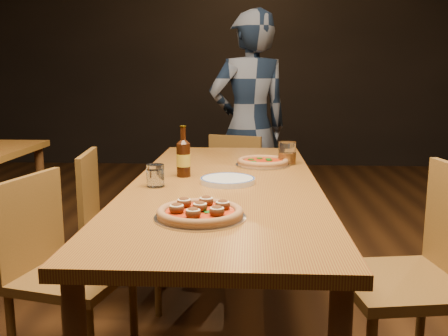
{
  "coord_description": "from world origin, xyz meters",
  "views": [
    {
      "loc": [
        0.11,
        -2.11,
        1.21
      ],
      "look_at": [
        0.0,
        -0.05,
        0.82
      ],
      "focal_mm": 40.0,
      "sensor_mm": 36.0,
      "label": 1
    }
  ],
  "objects_px": {
    "chair_main_sw": "(126,225)",
    "chair_main_e": "(402,281)",
    "pizza_meatball": "(200,212)",
    "plate_stack": "(228,180)",
    "pizza_margherita": "(263,162)",
    "table_main": "(225,198)",
    "water_glass": "(155,176)",
    "diner": "(249,128)",
    "chair_main_nw": "(73,274)",
    "amber_glass": "(287,153)",
    "beer_bottle": "(183,159)",
    "chair_end": "(226,193)"
  },
  "relations": [
    {
      "from": "chair_main_sw",
      "to": "chair_main_e",
      "type": "height_order",
      "value": "chair_main_e"
    },
    {
      "from": "pizza_meatball",
      "to": "plate_stack",
      "type": "xyz_separation_m",
      "value": [
        0.07,
        0.53,
        -0.01
      ]
    },
    {
      "from": "pizza_margherita",
      "to": "plate_stack",
      "type": "bearing_deg",
      "value": -110.71
    },
    {
      "from": "table_main",
      "to": "water_glass",
      "type": "distance_m",
      "value": 0.32
    },
    {
      "from": "chair_main_e",
      "to": "plate_stack",
      "type": "xyz_separation_m",
      "value": [
        -0.66,
        0.33,
        0.3
      ]
    },
    {
      "from": "chair_main_sw",
      "to": "diner",
      "type": "relative_size",
      "value": 0.52
    },
    {
      "from": "water_glass",
      "to": "diner",
      "type": "height_order",
      "value": "diner"
    },
    {
      "from": "chair_main_nw",
      "to": "plate_stack",
      "type": "relative_size",
      "value": 3.65
    },
    {
      "from": "amber_glass",
      "to": "pizza_meatball",
      "type": "bearing_deg",
      "value": -109.41
    },
    {
      "from": "pizza_meatball",
      "to": "diner",
      "type": "height_order",
      "value": "diner"
    },
    {
      "from": "beer_bottle",
      "to": "amber_glass",
      "type": "height_order",
      "value": "beer_bottle"
    },
    {
      "from": "plate_stack",
      "to": "diner",
      "type": "xyz_separation_m",
      "value": [
        0.09,
        1.5,
        0.06
      ]
    },
    {
      "from": "pizza_margherita",
      "to": "beer_bottle",
      "type": "bearing_deg",
      "value": -141.12
    },
    {
      "from": "chair_main_e",
      "to": "water_glass",
      "type": "relative_size",
      "value": 9.96
    },
    {
      "from": "chair_main_e",
      "to": "beer_bottle",
      "type": "bearing_deg",
      "value": -126.49
    },
    {
      "from": "chair_end",
      "to": "beer_bottle",
      "type": "bearing_deg",
      "value": -80.63
    },
    {
      "from": "chair_main_nw",
      "to": "chair_end",
      "type": "height_order",
      "value": "chair_main_nw"
    },
    {
      "from": "beer_bottle",
      "to": "water_glass",
      "type": "distance_m",
      "value": 0.23
    },
    {
      "from": "chair_main_sw",
      "to": "chair_main_e",
      "type": "relative_size",
      "value": 0.92
    },
    {
      "from": "chair_main_nw",
      "to": "chair_main_e",
      "type": "bearing_deg",
      "value": -79.96
    },
    {
      "from": "beer_bottle",
      "to": "amber_glass",
      "type": "distance_m",
      "value": 0.6
    },
    {
      "from": "pizza_margherita",
      "to": "diner",
      "type": "bearing_deg",
      "value": 93.9
    },
    {
      "from": "pizza_margherita",
      "to": "chair_main_e",
      "type": "bearing_deg",
      "value": -56.47
    },
    {
      "from": "chair_main_e",
      "to": "water_glass",
      "type": "xyz_separation_m",
      "value": [
        -0.95,
        0.25,
        0.33
      ]
    },
    {
      "from": "pizza_margherita",
      "to": "amber_glass",
      "type": "height_order",
      "value": "amber_glass"
    },
    {
      "from": "amber_glass",
      "to": "chair_main_e",
      "type": "bearing_deg",
      "value": -64.88
    },
    {
      "from": "plate_stack",
      "to": "amber_glass",
      "type": "relative_size",
      "value": 2.05
    },
    {
      "from": "chair_main_nw",
      "to": "chair_end",
      "type": "xyz_separation_m",
      "value": [
        0.54,
        1.46,
        -0.02
      ]
    },
    {
      "from": "diner",
      "to": "chair_main_e",
      "type": "bearing_deg",
      "value": 85.05
    },
    {
      "from": "pizza_margherita",
      "to": "diner",
      "type": "height_order",
      "value": "diner"
    },
    {
      "from": "pizza_meatball",
      "to": "diner",
      "type": "distance_m",
      "value": 2.04
    },
    {
      "from": "chair_main_e",
      "to": "plate_stack",
      "type": "bearing_deg",
      "value": -125.15
    },
    {
      "from": "water_glass",
      "to": "chair_main_e",
      "type": "bearing_deg",
      "value": -14.46
    },
    {
      "from": "chair_end",
      "to": "diner",
      "type": "distance_m",
      "value": 0.53
    },
    {
      "from": "pizza_meatball",
      "to": "pizza_margherita",
      "type": "bearing_deg",
      "value": 76.63
    },
    {
      "from": "chair_main_e",
      "to": "pizza_margherita",
      "type": "distance_m",
      "value": 0.95
    },
    {
      "from": "chair_main_sw",
      "to": "amber_glass",
      "type": "height_order",
      "value": "amber_glass"
    },
    {
      "from": "table_main",
      "to": "water_glass",
      "type": "xyz_separation_m",
      "value": [
        -0.28,
        -0.11,
        0.12
      ]
    },
    {
      "from": "pizza_meatball",
      "to": "amber_glass",
      "type": "distance_m",
      "value": 1.06
    },
    {
      "from": "pizza_meatball",
      "to": "beer_bottle",
      "type": "distance_m",
      "value": 0.67
    },
    {
      "from": "amber_glass",
      "to": "diner",
      "type": "height_order",
      "value": "diner"
    },
    {
      "from": "chair_main_sw",
      "to": "chair_main_e",
      "type": "bearing_deg",
      "value": -127.3
    },
    {
      "from": "chair_main_sw",
      "to": "water_glass",
      "type": "relative_size",
      "value": 9.21
    },
    {
      "from": "amber_glass",
      "to": "diner",
      "type": "relative_size",
      "value": 0.07
    },
    {
      "from": "chair_main_sw",
      "to": "water_glass",
      "type": "height_order",
      "value": "chair_main_sw"
    },
    {
      "from": "chair_main_sw",
      "to": "pizza_margherita",
      "type": "bearing_deg",
      "value": -94.12
    },
    {
      "from": "beer_bottle",
      "to": "diner",
      "type": "xyz_separation_m",
      "value": [
        0.29,
        1.37,
        -0.01
      ]
    },
    {
      "from": "chair_main_sw",
      "to": "amber_glass",
      "type": "bearing_deg",
      "value": -91.42
    },
    {
      "from": "chair_main_e",
      "to": "amber_glass",
      "type": "xyz_separation_m",
      "value": [
        -0.37,
        0.8,
        0.34
      ]
    },
    {
      "from": "chair_main_sw",
      "to": "table_main",
      "type": "bearing_deg",
      "value": -130.98
    }
  ]
}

